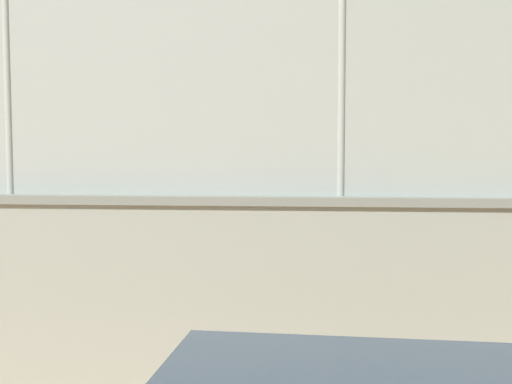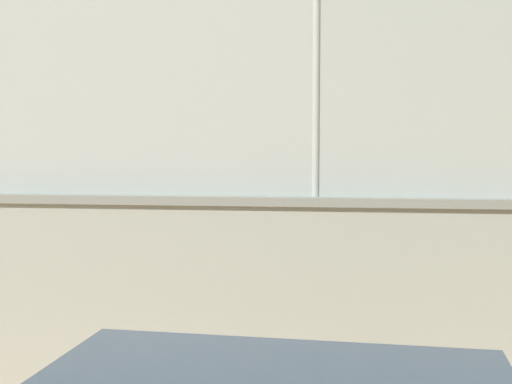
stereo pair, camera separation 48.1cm
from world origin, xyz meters
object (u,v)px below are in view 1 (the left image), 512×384
player_near_wall_returning (367,187)px  sports_ball (409,243)px  player_foreground_swinging (369,239)px  spare_ball_by_wall (93,359)px  courtside_bench (470,323)px

player_near_wall_returning → sports_ball: 11.91m
player_foreground_swinging → sports_ball: 2.11m
player_near_wall_returning → spare_ball_by_wall: size_ratio=16.82×
player_near_wall_returning → sports_ball: size_ratio=11.10×
sports_ball → courtside_bench: sports_ball is taller
player_near_wall_returning → sports_ball: bearing=88.0°
player_near_wall_returning → spare_ball_by_wall: (3.77, 12.80, -0.94)m
player_near_wall_returning → courtside_bench: bearing=90.6°
sports_ball → player_foreground_swinging: bearing=-82.5°
sports_ball → spare_ball_by_wall: size_ratio=1.51×
player_foreground_swinging → courtside_bench: (-0.81, 2.72, -0.46)m
player_foreground_swinging → courtside_bench: player_foreground_swinging is taller
player_foreground_swinging → courtside_bench: size_ratio=0.98×
spare_ball_by_wall → courtside_bench: bearing=-176.2°
player_near_wall_returning → spare_ball_by_wall: bearing=73.6°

